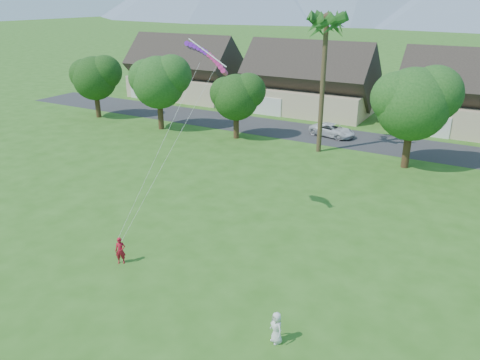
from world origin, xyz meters
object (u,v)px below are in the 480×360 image
Objects in this scene: kite_flyer at (120,251)px; watcher at (276,328)px; parafoil_kite at (209,55)px; parked_car at (332,130)px.

kite_flyer reaches higher than watcher.
kite_flyer is 11.92m from parafoil_kite.
kite_flyer is at bearing -155.94° from watcher.
parked_car is at bearing 79.62° from parafoil_kite.
kite_flyer is 0.53× the size of parafoil_kite.
parafoil_kite is at bearing 168.63° from watcher.
parked_car is 1.63× the size of parafoil_kite.
watcher is 15.18m from parafoil_kite.
watcher is at bearing -42.18° from kite_flyer.
parafoil_kite is (1.79, 6.50, 9.82)m from kite_flyer.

